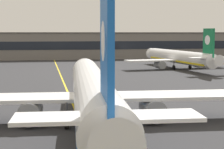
# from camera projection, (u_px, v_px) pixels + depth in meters

# --- Properties ---
(taxiway_centreline) EXTENTS (2.25, 179.99, 0.01)m
(taxiway_centreline) POSITION_uv_depth(u_px,v_px,m) (71.00, 99.00, 52.50)
(taxiway_centreline) COLOR yellow
(taxiway_centreline) RESTS_ON ground
(airliner_foreground) EXTENTS (32.24, 41.52, 11.65)m
(airliner_foreground) POSITION_uv_depth(u_px,v_px,m) (92.00, 91.00, 38.27)
(airliner_foreground) COLOR white
(airliner_foreground) RESTS_ON ground
(airliner_background) EXTENTS (28.18, 36.11, 10.15)m
(airliner_background) POSITION_uv_depth(u_px,v_px,m) (179.00, 57.00, 96.06)
(airliner_background) COLOR white
(airliner_background) RESTS_ON ground
(safety_cone_by_nose_gear) EXTENTS (0.44, 0.44, 0.55)m
(safety_cone_by_nose_gear) POSITION_uv_depth(u_px,v_px,m) (84.00, 95.00, 54.40)
(safety_cone_by_nose_gear) COLOR orange
(safety_cone_by_nose_gear) RESTS_ON ground
(terminal_building) EXTENTS (166.42, 12.40, 9.34)m
(terminal_building) POSITION_uv_depth(u_px,v_px,m) (72.00, 45.00, 133.83)
(terminal_building) COLOR slate
(terminal_building) RESTS_ON ground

